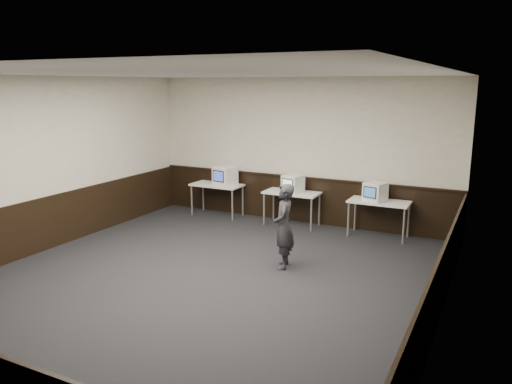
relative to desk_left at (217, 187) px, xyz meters
The scene contains 16 objects.
floor 4.13m from the desk_left, 62.18° to the right, with size 8.00×8.00×0.00m, color black.
ceiling 4.79m from the desk_left, 62.18° to the right, with size 8.00×8.00×0.00m, color white.
back_wall 2.15m from the desk_left, 11.89° to the left, with size 7.00×7.00×0.00m, color beige.
left_wall 4.05m from the desk_left, 113.96° to the right, with size 8.00×8.00×0.00m, color beige.
right_wall 6.56m from the desk_left, 33.69° to the right, with size 8.00×8.00×0.00m, color beige.
wainscot_back 1.95m from the desk_left, 11.31° to the left, with size 6.98×0.04×1.00m, color black.
wainscot_left 3.94m from the desk_left, 113.70° to the right, with size 0.04×7.98×1.00m, color black.
wainscot_right 6.48m from the desk_left, 33.79° to the right, with size 0.04×7.98×1.00m, color black.
wainscot_rail 1.96m from the desk_left, 10.73° to the left, with size 6.98×0.06×0.04m, color black.
desk_left is the anchor object (origin of this frame).
desk_center 1.90m from the desk_left, ahead, with size 1.20×0.60×0.75m.
desk_right 3.80m from the desk_left, ahead, with size 1.20×0.60×0.75m.
emac_left 0.37m from the desk_left, ahead, with size 0.52×0.54×0.44m.
emac_center 1.95m from the desk_left, ahead, with size 0.45×0.47×0.38m.
emac_right 3.73m from the desk_left, ahead, with size 0.48×0.49×0.38m.
person 3.70m from the desk_left, 41.35° to the right, with size 0.53×0.35×1.44m, color #28272D.
Camera 1 is at (4.06, -6.21, 3.06)m, focal length 35.00 mm.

